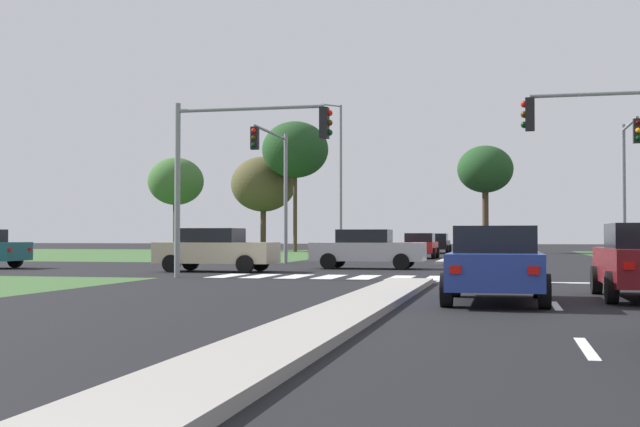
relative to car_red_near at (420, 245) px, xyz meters
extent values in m
plane|color=black|center=(2.33, -17.21, -0.75)|extent=(200.00, 200.00, 0.00)
cube|color=#385B2D|center=(-23.17, 7.29, -0.75)|extent=(35.00, 35.00, 0.01)
cube|color=gray|center=(2.33, -36.21, -0.68)|extent=(1.20, 22.00, 0.14)
cube|color=#ADA89E|center=(2.33, 7.79, -0.68)|extent=(1.20, 36.00, 0.14)
cube|color=silver|center=(5.83, -38.10, -0.75)|extent=(0.14, 2.00, 0.01)
cube|color=silver|center=(5.83, -32.10, -0.75)|extent=(0.14, 2.00, 0.01)
cube|color=silver|center=(6.13, -24.21, -0.75)|extent=(6.40, 0.50, 0.01)
cube|color=silver|center=(-4.07, -22.41, -0.75)|extent=(0.70, 2.80, 0.01)
cube|color=silver|center=(-2.92, -22.41, -0.75)|extent=(0.70, 2.80, 0.01)
cube|color=silver|center=(-1.77, -22.41, -0.75)|extent=(0.70, 2.80, 0.01)
cube|color=silver|center=(-0.62, -22.41, -0.75)|extent=(0.70, 2.80, 0.01)
cube|color=silver|center=(0.53, -22.41, -0.75)|extent=(0.70, 2.80, 0.01)
cube|color=silver|center=(1.68, -22.41, -0.75)|extent=(0.70, 2.80, 0.01)
cube|color=silver|center=(2.83, -22.41, -0.75)|extent=(0.70, 2.80, 0.01)
cube|color=silver|center=(3.98, -22.41, -0.75)|extent=(0.70, 2.80, 0.01)
cube|color=#A31919|center=(0.00, -0.04, -0.12)|extent=(1.82, 4.24, 0.63)
cube|color=black|center=(0.00, 0.11, 0.46)|extent=(1.61, 1.95, 0.52)
cube|color=red|center=(0.69, 2.11, -0.06)|extent=(0.20, 0.04, 0.14)
cube|color=red|center=(-0.69, 2.11, -0.06)|extent=(0.20, 0.04, 0.14)
cylinder|color=black|center=(0.91, -1.39, -0.43)|extent=(0.22, 0.64, 0.64)
cylinder|color=black|center=(-0.91, -1.39, -0.43)|extent=(0.22, 0.64, 0.64)
cylinder|color=black|center=(0.91, 1.32, -0.43)|extent=(0.22, 0.64, 0.64)
cylinder|color=black|center=(-0.91, 1.32, -0.43)|extent=(0.22, 0.64, 0.64)
cube|color=navy|center=(4.71, -31.46, -0.10)|extent=(1.76, 4.17, 0.68)
cube|color=black|center=(4.71, -31.61, 0.50)|extent=(1.55, 1.92, 0.52)
cube|color=red|center=(4.04, -33.56, -0.03)|extent=(0.20, 0.04, 0.14)
cube|color=red|center=(5.38, -33.56, -0.03)|extent=(0.20, 0.04, 0.14)
cylinder|color=black|center=(3.83, -30.13, -0.43)|extent=(0.22, 0.64, 0.64)
cylinder|color=black|center=(5.59, -30.13, -0.43)|extent=(0.22, 0.64, 0.64)
cylinder|color=black|center=(3.83, -32.79, -0.43)|extent=(0.22, 0.64, 0.64)
cylinder|color=black|center=(5.59, -32.79, -0.43)|extent=(0.22, 0.64, 0.64)
cube|color=#BCAD8E|center=(-5.50, -19.51, -0.05)|extent=(4.37, 1.87, 0.76)
cube|color=black|center=(-5.65, -19.51, 0.59)|extent=(2.01, 1.64, 0.52)
cube|color=red|center=(-7.70, -18.80, 0.02)|extent=(0.04, 0.20, 0.14)
cube|color=red|center=(-7.70, -20.22, 0.02)|extent=(0.04, 0.20, 0.14)
cylinder|color=black|center=(-4.10, -18.58, -0.43)|extent=(0.64, 0.22, 0.64)
cylinder|color=black|center=(-4.10, -20.45, -0.43)|extent=(0.64, 0.22, 0.64)
cylinder|color=black|center=(-6.90, -18.58, -0.43)|extent=(0.64, 0.22, 0.64)
cylinder|color=black|center=(-6.90, -20.45, -0.43)|extent=(0.64, 0.22, 0.64)
cube|color=red|center=(-14.14, -19.37, 0.01)|extent=(0.04, 0.20, 0.14)
cube|color=red|center=(-14.14, -17.94, 0.01)|extent=(0.04, 0.20, 0.14)
cylinder|color=black|center=(-14.98, -17.72, -0.43)|extent=(0.64, 0.22, 0.64)
cube|color=#B7B7BC|center=(-0.48, -15.65, -0.07)|extent=(4.50, 1.83, 0.73)
cube|color=black|center=(-0.63, -15.65, 0.56)|extent=(2.07, 1.61, 0.52)
cube|color=red|center=(-2.75, -14.96, 0.00)|extent=(0.04, 0.20, 0.14)
cube|color=red|center=(-2.75, -16.35, 0.00)|extent=(0.04, 0.20, 0.14)
cylinder|color=black|center=(0.96, -14.74, -0.43)|extent=(0.64, 0.22, 0.64)
cylinder|color=black|center=(0.96, -16.56, -0.43)|extent=(0.64, 0.22, 0.64)
cylinder|color=black|center=(-1.92, -14.74, -0.43)|extent=(0.64, 0.22, 0.64)
cylinder|color=black|center=(-1.92, -16.56, -0.43)|extent=(0.64, 0.22, 0.64)
cube|color=black|center=(-0.11, 13.61, -0.11)|extent=(1.74, 4.43, 0.64)
cube|color=black|center=(-0.11, 13.76, 0.47)|extent=(1.53, 2.04, 0.52)
cube|color=red|center=(0.55, 15.85, -0.05)|extent=(0.20, 0.04, 0.14)
cube|color=red|center=(-0.77, 15.85, -0.05)|extent=(0.20, 0.04, 0.14)
cylinder|color=black|center=(0.76, 12.20, -0.43)|extent=(0.22, 0.64, 0.64)
cylinder|color=black|center=(-0.98, 12.20, -0.43)|extent=(0.22, 0.64, 0.64)
cylinder|color=black|center=(0.76, 15.03, -0.43)|extent=(0.22, 0.64, 0.64)
cylinder|color=black|center=(-0.98, 15.03, -0.43)|extent=(0.22, 0.64, 0.64)
cube|color=red|center=(7.14, -32.17, 0.01)|extent=(0.20, 0.04, 0.14)
cylinder|color=black|center=(6.92, -28.59, -0.43)|extent=(0.22, 0.64, 0.64)
cylinder|color=black|center=(6.92, -31.37, -0.43)|extent=(0.22, 0.64, 0.64)
cylinder|color=gray|center=(9.93, -10.61, 2.33)|extent=(0.18, 0.18, 6.17)
cylinder|color=gray|center=(9.93, -12.58, 5.16)|extent=(0.12, 3.95, 0.12)
cube|color=black|center=(9.93, -14.56, 4.64)|extent=(0.32, 0.26, 0.95)
sphere|color=#360503|center=(9.93, -14.72, 4.94)|extent=(0.20, 0.20, 0.20)
sphere|color=orange|center=(9.93, -14.72, 4.64)|extent=(0.20, 0.20, 0.20)
sphere|color=black|center=(9.93, -14.72, 4.34)|extent=(0.20, 0.20, 0.20)
cylinder|color=gray|center=(-5.27, -23.81, 2.02)|extent=(0.18, 0.18, 5.55)
cylinder|color=gray|center=(-2.88, -23.81, 4.55)|extent=(4.79, 0.12, 0.12)
cube|color=black|center=(-0.49, -23.81, 4.02)|extent=(0.26, 0.32, 0.95)
sphere|color=red|center=(-0.33, -23.81, 4.32)|extent=(0.20, 0.20, 0.20)
sphere|color=#3A2405|center=(-0.33, -23.81, 4.02)|extent=(0.20, 0.20, 0.20)
sphere|color=black|center=(-0.33, -23.81, 3.72)|extent=(0.20, 0.20, 0.20)
cylinder|color=gray|center=(-5.27, -10.61, 2.33)|extent=(0.18, 0.18, 6.17)
cylinder|color=gray|center=(-5.27, -13.08, 5.16)|extent=(0.12, 4.94, 0.12)
cube|color=black|center=(-5.27, -15.55, 4.64)|extent=(0.32, 0.26, 0.95)
sphere|color=red|center=(-5.27, -15.71, 4.94)|extent=(0.20, 0.20, 0.20)
sphere|color=#3A2405|center=(-5.27, -15.71, 4.64)|extent=(0.20, 0.20, 0.20)
sphere|color=black|center=(-5.27, -15.71, 4.34)|extent=(0.20, 0.20, 0.20)
cylinder|color=gray|center=(7.77, -23.81, 4.61)|extent=(4.31, 0.12, 0.12)
cube|color=black|center=(5.61, -23.81, 4.09)|extent=(0.26, 0.32, 0.95)
sphere|color=red|center=(5.45, -23.81, 4.39)|extent=(0.20, 0.20, 0.20)
sphere|color=#3A2405|center=(5.45, -23.81, 4.09)|extent=(0.20, 0.20, 0.20)
sphere|color=black|center=(5.45, -23.81, 3.79)|extent=(0.20, 0.20, 0.20)
cylinder|color=gray|center=(-6.03, 6.54, 4.37)|extent=(0.20, 0.20, 10.24)
cylinder|color=gray|center=(-6.57, 5.91, 9.39)|extent=(1.16, 1.32, 0.10)
ellipsoid|color=#B2B2A8|center=(-7.12, 5.28, 9.29)|extent=(0.56, 0.28, 0.20)
cylinder|color=#423323|center=(-23.90, 20.60, 1.65)|extent=(0.48, 0.48, 4.82)
ellipsoid|color=#38602D|center=(-23.90, 20.60, 5.43)|extent=(4.99, 4.99, 4.24)
cylinder|color=#423323|center=(-15.27, 19.07, 1.35)|extent=(0.48, 0.48, 4.20)
ellipsoid|color=#4C4728|center=(-15.27, 19.07, 4.97)|extent=(5.53, 5.53, 4.70)
cylinder|color=#423323|center=(-11.80, 16.54, 2.67)|extent=(0.32, 0.32, 6.85)
ellipsoid|color=#1E421E|center=(-11.80, 16.54, 7.59)|extent=(5.42, 5.42, 4.61)
cylinder|color=#423323|center=(3.41, 16.12, 1.88)|extent=(0.48, 0.48, 5.27)
ellipsoid|color=#1E421E|center=(3.41, 16.12, 5.69)|extent=(4.27, 4.27, 3.63)
camera|label=1|loc=(4.90, -48.28, 0.58)|focal=46.20mm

